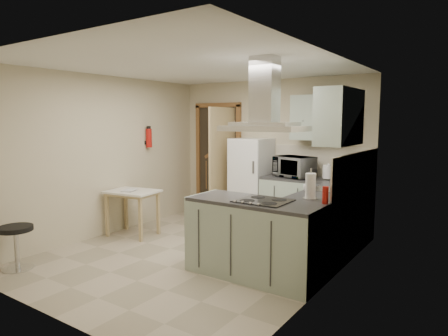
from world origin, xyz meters
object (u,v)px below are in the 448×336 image
Objects in this scene: peninsula at (255,238)px; extractor_hood at (264,129)px; stool at (17,247)px; bentwood_chair at (217,195)px; drop_leaf_table at (133,213)px; fridge at (251,182)px; microwave at (294,167)px.

extractor_hood is (0.10, 0.00, 1.27)m from peninsula.
peninsula is at bearing 30.08° from stool.
bentwood_chair reaches higher than stool.
drop_leaf_table is (-2.42, 0.35, -0.09)m from peninsula.
fridge reaches higher than microwave.
bentwood_chair is (-0.70, -0.04, -0.30)m from fridge.
drop_leaf_table reaches higher than stool.
fridge is 3.70m from stool.
extractor_hood is 0.99× the size of bentwood_chair.
bentwood_chair is at bearing 134.79° from peninsula.
microwave is at bearing -1.23° from fridge.
stool is at bearing -150.88° from extractor_hood.
fridge is 2.78× the size of stool.
peninsula is 1.72× the size of extractor_hood.
drop_leaf_table is 1.26× the size of microwave.
drop_leaf_table is (-2.52, 0.35, -1.36)m from extractor_hood.
bentwood_chair is 1.62m from microwave.
fridge reaches higher than peninsula.
peninsula is 1.70× the size of bentwood_chair.
fridge is 1.67× the size of extractor_hood.
fridge is 2.06m from drop_leaf_table.
stool is (-2.51, -1.45, -0.18)m from peninsula.
fridge reaches higher than bentwood_chair.
extractor_hood is at bearing -16.55° from drop_leaf_table.
extractor_hood is 3.07m from bentwood_chair.
peninsula is at bearing 180.00° from extractor_hood.
drop_leaf_table is at bearing -124.74° from microwave.
microwave is at bearing 58.56° from stool.
fridge is at bearing -0.26° from bentwood_chair.
bentwood_chair reaches higher than peninsula.
extractor_hood is at bearing -47.52° from bentwood_chair.
peninsula is 2.03× the size of drop_leaf_table.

